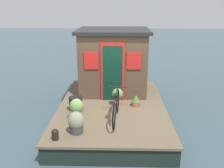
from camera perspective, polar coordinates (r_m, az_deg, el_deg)
The scene contains 10 objects.
ground_plane at distance 7.90m, azimuth 0.04°, elevation -7.87°, with size 60.00×60.00×0.00m, color #384C54.
houseboat_deck at distance 7.79m, azimuth 0.04°, elevation -6.21°, with size 4.87×3.11×0.50m.
houseboat_cabin at distance 8.66m, azimuth 0.27°, elevation 5.29°, with size 2.11×2.33×2.09m.
bicycle at distance 6.56m, azimuth 0.89°, elevation -5.15°, with size 1.69×0.50×0.78m.
potted_plant_succulent at distance 7.54m, azimuth 5.34°, elevation -3.75°, with size 0.26×0.26×0.35m.
potted_plant_geranium at distance 6.03m, azimuth -8.01°, elevation -8.49°, with size 0.38×0.38×0.53m.
potted_plant_lavender at distance 6.66m, azimuth -7.88°, elevation -5.50°, with size 0.36×0.36×0.57m.
potted_plant_thyme at distance 7.52m, azimuth 1.24°, elevation -2.59°, with size 0.33×0.33×0.52m.
charcoal_grill at distance 7.25m, azimuth -8.12°, elevation -3.77°, with size 0.38×0.38×0.39m.
mooring_bollard at distance 5.88m, azimuth -12.57°, elevation -10.87°, with size 0.16×0.16×0.26m.
Camera 1 is at (-7.13, -0.19, 3.38)m, focal length 40.98 mm.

